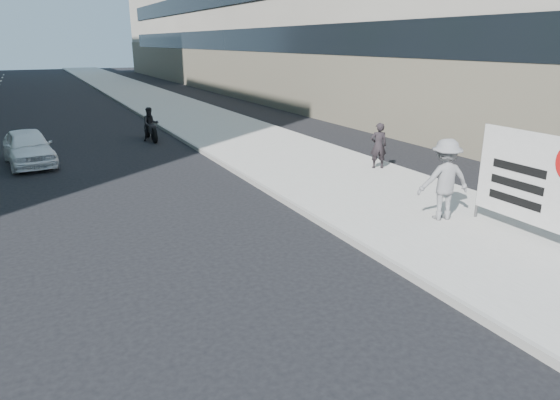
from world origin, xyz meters
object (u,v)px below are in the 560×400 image
white_sedan_near (28,147)px  motorcycle (151,126)px  pedestrian_woman (378,146)px  jogger (444,180)px  protest_banner (540,181)px

white_sedan_near → motorcycle: (4.79, 2.54, 0.03)m
pedestrian_woman → white_sedan_near: (-10.12, 6.35, -0.28)m
jogger → protest_banner: protest_banner is taller
pedestrian_woman → white_sedan_near: size_ratio=0.41×
protest_banner → motorcycle: bearing=106.2°
jogger → motorcycle: size_ratio=0.92×
white_sedan_near → motorcycle: size_ratio=1.76×
jogger → white_sedan_near: 13.85m
protest_banner → white_sedan_near: bearing=125.9°
jogger → motorcycle: 14.00m
pedestrian_woman → white_sedan_near: pedestrian_woman is taller
jogger → white_sedan_near: bearing=-36.1°
pedestrian_woman → protest_banner: size_ratio=0.48×
pedestrian_woman → protest_banner: 6.49m
white_sedan_near → protest_banner: bearing=-60.2°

